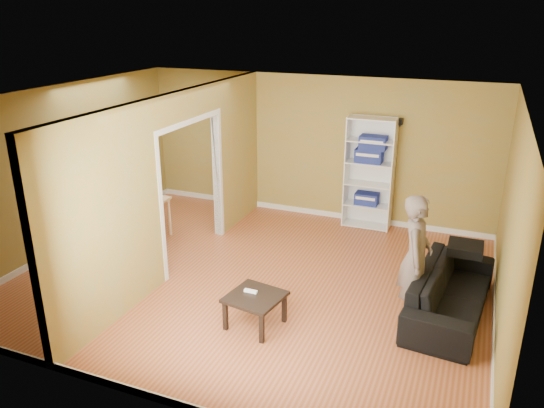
# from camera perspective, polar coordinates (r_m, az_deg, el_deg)

# --- Properties ---
(room_shell) EXTENTS (6.50, 6.50, 6.50)m
(room_shell) POSITION_cam_1_polar(r_m,az_deg,el_deg) (7.26, -2.06, 1.18)
(room_shell) COLOR #B16242
(room_shell) RESTS_ON ground
(partition) EXTENTS (0.22, 5.50, 2.60)m
(partition) POSITION_cam_1_polar(r_m,az_deg,el_deg) (7.81, -10.14, 2.24)
(partition) COLOR olive
(partition) RESTS_ON ground
(wall_speaker) EXTENTS (0.10, 0.10, 0.10)m
(wall_speaker) POSITION_cam_1_polar(r_m,az_deg,el_deg) (9.22, 13.57, 8.61)
(wall_speaker) COLOR black
(wall_speaker) RESTS_ON room_shell
(sofa) EXTENTS (2.18, 1.10, 0.80)m
(sofa) POSITION_cam_1_polar(r_m,az_deg,el_deg) (7.12, 18.76, -8.26)
(sofa) COLOR black
(sofa) RESTS_ON ground
(person) EXTENTS (0.71, 0.56, 1.88)m
(person) POSITION_cam_1_polar(r_m,az_deg,el_deg) (6.73, 15.29, -4.46)
(person) COLOR slate
(person) RESTS_ON ground
(bookshelf) EXTENTS (0.83, 0.36, 1.97)m
(bookshelf) POSITION_cam_1_polar(r_m,az_deg,el_deg) (9.43, 10.49, 3.33)
(bookshelf) COLOR white
(bookshelf) RESTS_ON ground
(paper_box_navy_a) EXTENTS (0.40, 0.26, 0.21)m
(paper_box_navy_a) POSITION_cam_1_polar(r_m,az_deg,el_deg) (9.53, 10.15, 0.59)
(paper_box_navy_a) COLOR navy
(paper_box_navy_a) RESTS_ON bookshelf
(paper_box_navy_b) EXTENTS (0.46, 0.30, 0.24)m
(paper_box_navy_b) POSITION_cam_1_polar(r_m,az_deg,el_deg) (9.30, 10.40, 5.16)
(paper_box_navy_b) COLOR navy
(paper_box_navy_b) RESTS_ON bookshelf
(paper_box_navy_c) EXTENTS (0.45, 0.29, 0.23)m
(paper_box_navy_c) POSITION_cam_1_polar(r_m,az_deg,el_deg) (9.23, 10.84, 6.49)
(paper_box_navy_c) COLOR #182248
(paper_box_navy_c) RESTS_ON bookshelf
(coffee_table) EXTENTS (0.63, 0.63, 0.42)m
(coffee_table) POSITION_cam_1_polar(r_m,az_deg,el_deg) (6.53, -1.83, -10.29)
(coffee_table) COLOR black
(coffee_table) RESTS_ON ground
(game_controller) EXTENTS (0.17, 0.04, 0.03)m
(game_controller) POSITION_cam_1_polar(r_m,az_deg,el_deg) (6.56, -2.31, -9.34)
(game_controller) COLOR white
(game_controller) RESTS_ON coffee_table
(dining_table) EXTENTS (1.11, 0.74, 0.69)m
(dining_table) POSITION_cam_1_polar(r_m,az_deg,el_deg) (9.19, -14.82, 0.10)
(dining_table) COLOR tan
(dining_table) RESTS_ON ground
(chair_left) EXTENTS (0.56, 0.56, 1.03)m
(chair_left) POSITION_cam_1_polar(r_m,az_deg,el_deg) (9.69, -17.97, 0.20)
(chair_left) COLOR tan
(chair_left) RESTS_ON ground
(chair_near) EXTENTS (0.50, 0.50, 0.95)m
(chair_near) POSITION_cam_1_polar(r_m,az_deg,el_deg) (8.79, -16.33, -1.93)
(chair_near) COLOR tan
(chair_near) RESTS_ON ground
(chair_far) EXTENTS (0.57, 0.57, 0.95)m
(chair_far) POSITION_cam_1_polar(r_m,az_deg,el_deg) (9.67, -12.91, 0.42)
(chair_far) COLOR tan
(chair_far) RESTS_ON ground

